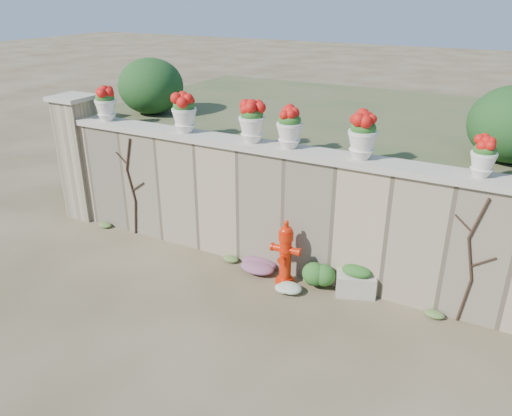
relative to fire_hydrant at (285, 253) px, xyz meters
The scene contains 19 objects.
ground 1.55m from the fire_hydrant, 114.94° to the right, with size 80.00×80.00×0.00m, color #4C3F26.
stone_wall 0.90m from the fire_hydrant, 141.70° to the left, with size 8.00×0.40×2.00m, color tan.
wall_cap 1.69m from the fire_hydrant, 141.70° to the left, with size 8.10×0.52×0.10m, color beige.
gate_pillar 4.84m from the fire_hydrant, behind, with size 0.72×0.72×2.48m.
raised_fill 3.76m from the fire_hydrant, 99.44° to the left, with size 9.00×6.00×2.00m, color #384C23.
back_shrub_left 4.62m from the fire_hydrant, 156.17° to the left, with size 1.30×1.30×1.10m, color #143814.
vine_left 3.32m from the fire_hydrant, behind, with size 0.60×0.04×1.91m.
vine_right 2.66m from the fire_hydrant, ahead, with size 0.60×0.04×1.91m.
fire_hydrant is the anchor object (origin of this frame).
planter_box 1.16m from the fire_hydrant, 12.09° to the left, with size 0.67×0.53×0.49m.
green_shrub 0.58m from the fire_hydrant, ahead, with size 0.60×0.54×0.57m, color #1E5119.
magenta_clump 0.80m from the fire_hydrant, 169.31° to the left, with size 0.91×0.61×0.24m, color #B32393.
white_flowers 0.52m from the fire_hydrant, 68.94° to the right, with size 0.51×0.41×0.18m, color white.
urn_pot_0 4.35m from the fire_hydrant, behind, with size 0.39×0.39×0.62m.
urn_pot_1 2.89m from the fire_hydrant, 167.31° to the left, with size 0.42×0.42×0.65m.
urn_pot_2 2.11m from the fire_hydrant, 150.49° to the left, with size 0.42×0.42×0.66m.
urn_pot_3 1.93m from the fire_hydrant, 113.20° to the left, with size 0.40×0.40×0.62m.
urn_pot_4 2.14m from the fire_hydrant, 27.59° to the left, with size 0.42×0.42×0.65m.
urn_pot_5 3.14m from the fire_hydrant, 10.86° to the left, with size 0.33×0.33×0.52m.
Camera 1 is at (3.44, -4.95, 4.32)m, focal length 35.00 mm.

